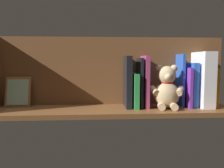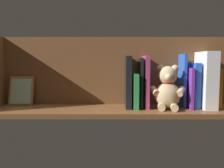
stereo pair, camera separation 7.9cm
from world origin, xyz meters
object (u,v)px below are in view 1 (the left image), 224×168
at_px(book_0, 211,87).
at_px(dictionary_thick_white, 203,79).
at_px(picture_frame_leaning, 18,92).
at_px(teddy_bear, 167,89).

height_order(book_0, dictionary_thick_white, dictionary_thick_white).
relative_size(book_0, picture_frame_leaning, 1.27).
relative_size(teddy_bear, picture_frame_leaning, 1.39).
xyz_separation_m(dictionary_thick_white, teddy_bear, (0.19, 0.03, -0.04)).
height_order(book_0, picture_frame_leaning, book_0).
xyz_separation_m(book_0, picture_frame_leaning, (0.97, -0.04, -0.02)).
bearing_deg(picture_frame_leaning, teddy_bear, 173.39).
relative_size(book_0, dictionary_thick_white, 0.70).
xyz_separation_m(book_0, dictionary_thick_white, (0.05, 0.01, 0.04)).
bearing_deg(book_0, dictionary_thick_white, 16.67).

